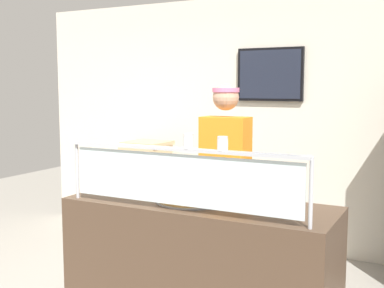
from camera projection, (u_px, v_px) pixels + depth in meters
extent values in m
cube|color=silver|center=(289.00, 124.00, 5.15)|extent=(6.26, 0.08, 2.70)
cube|color=black|center=(270.00, 74.00, 5.12)|extent=(0.71, 0.04, 0.55)
cube|color=#1E2333|center=(269.00, 74.00, 5.11)|extent=(0.66, 0.01, 0.50)
cube|color=#4C3828|center=(199.00, 269.00, 3.42)|extent=(1.86, 0.68, 0.95)
cylinder|color=#B2B5BC|center=(77.00, 170.00, 3.47)|extent=(0.02, 0.02, 0.41)
cylinder|color=#B2B5BC|center=(311.00, 193.00, 2.71)|extent=(0.02, 0.02, 0.41)
cube|color=silver|center=(180.00, 180.00, 3.09)|extent=(1.60, 0.01, 0.33)
cube|color=#B2B5BC|center=(180.00, 149.00, 3.07)|extent=(1.66, 0.06, 0.02)
cylinder|color=#9EA0A8|center=(193.00, 200.00, 3.40)|extent=(0.52, 0.52, 0.01)
cylinder|color=tan|center=(193.00, 198.00, 3.39)|extent=(0.49, 0.49, 0.02)
cylinder|color=#D65B2D|center=(193.00, 197.00, 3.39)|extent=(0.44, 0.44, 0.01)
cube|color=#ADAFB7|center=(192.00, 196.00, 3.37)|extent=(0.12, 0.29, 0.01)
cylinder|color=white|center=(188.00, 142.00, 3.04)|extent=(0.07, 0.07, 0.07)
cylinder|color=white|center=(188.00, 144.00, 3.04)|extent=(0.06, 0.06, 0.05)
cylinder|color=silver|center=(188.00, 135.00, 3.03)|extent=(0.06, 0.06, 0.02)
cylinder|color=white|center=(223.00, 145.00, 2.93)|extent=(0.07, 0.07, 0.07)
cylinder|color=red|center=(223.00, 147.00, 2.93)|extent=(0.06, 0.06, 0.04)
cylinder|color=silver|center=(223.00, 138.00, 2.92)|extent=(0.06, 0.06, 0.02)
cylinder|color=#23232D|center=(212.00, 240.00, 4.07)|extent=(0.13, 0.13, 0.95)
cylinder|color=#23232D|center=(237.00, 244.00, 3.97)|extent=(0.13, 0.13, 0.95)
cube|color=orange|center=(225.00, 151.00, 3.93)|extent=(0.38, 0.21, 0.55)
sphere|color=tan|center=(226.00, 97.00, 3.88)|extent=(0.21, 0.21, 0.21)
cylinder|color=pink|center=(226.00, 90.00, 3.88)|extent=(0.21, 0.21, 0.04)
cylinder|color=tan|center=(235.00, 169.00, 3.67)|extent=(0.08, 0.34, 0.08)
cube|color=#B7BABF|center=(147.00, 206.00, 5.50)|extent=(0.70, 0.55, 0.82)
cube|color=tan|center=(147.00, 167.00, 5.45)|extent=(0.46, 0.46, 0.04)
cube|color=tan|center=(148.00, 163.00, 5.44)|extent=(0.45, 0.45, 0.04)
cube|color=tan|center=(147.00, 159.00, 5.44)|extent=(0.44, 0.44, 0.04)
cube|color=tan|center=(146.00, 155.00, 5.44)|extent=(0.46, 0.46, 0.04)
cube|color=tan|center=(146.00, 151.00, 5.43)|extent=(0.44, 0.44, 0.04)
cube|color=tan|center=(146.00, 147.00, 5.43)|extent=(0.45, 0.45, 0.04)
cube|color=tan|center=(148.00, 143.00, 5.41)|extent=(0.45, 0.45, 0.04)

